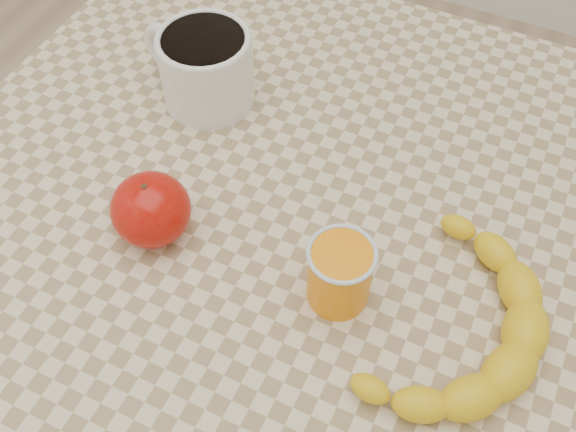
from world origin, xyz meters
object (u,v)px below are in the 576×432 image
at_px(coffee_mug, 204,65).
at_px(orange_juice_glass, 340,273).
at_px(banana, 456,325).
at_px(table, 288,272).
at_px(apple, 151,209).

relative_size(coffee_mug, orange_juice_glass, 2.13).
bearing_deg(banana, table, -177.46).
xyz_separation_m(coffee_mug, banana, (0.35, -0.17, -0.03)).
distance_m(coffee_mug, banana, 0.39).
distance_m(table, orange_juice_glass, 0.15).
xyz_separation_m(apple, banana, (0.30, 0.02, -0.02)).
bearing_deg(table, apple, -153.19).
height_order(apple, banana, apple).
bearing_deg(banana, orange_juice_glass, -161.36).
height_order(orange_juice_glass, banana, orange_juice_glass).
distance_m(table, apple, 0.18).
relative_size(table, orange_juice_glass, 11.13).
bearing_deg(table, orange_juice_glass, -33.34).
xyz_separation_m(table, apple, (-0.12, -0.06, 0.12)).
height_order(table, apple, apple).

